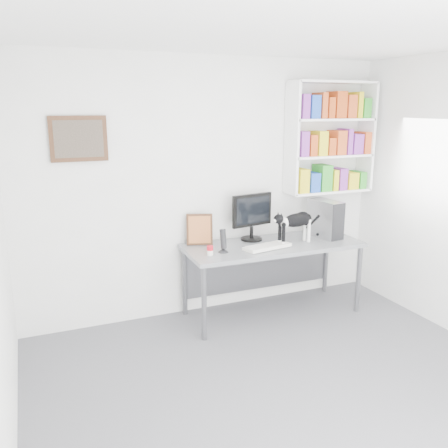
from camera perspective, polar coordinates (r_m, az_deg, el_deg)
The scene contains 11 objects.
room at distance 3.29m, azimuth 10.86°, elevation -1.07°, with size 4.01×4.01×2.70m.
bookshelf at distance 5.51m, azimuth 12.69°, elevation 10.07°, with size 1.03×0.28×1.24m, color white.
wall_art at distance 4.64m, azimuth -17.09°, elevation 9.77°, with size 0.52×0.04×0.42m, color #4A2C17.
desk at distance 5.15m, azimuth 5.82°, elevation -6.56°, with size 1.88×0.73×0.78m, color slate.
monitor at distance 5.09m, azimuth 3.35°, elevation 0.89°, with size 0.49×0.23×0.52m, color black.
keyboard at distance 4.85m, azimuth 5.22°, elevation -2.72°, with size 0.50×0.19×0.04m, color silver.
pc_tower at distance 5.34m, azimuth 12.05°, elevation 0.64°, with size 0.18×0.41×0.41m, color #B5B6BA.
speaker at distance 4.68m, azimuth -0.10°, elevation -1.98°, with size 0.11×0.11×0.24m, color black.
leaning_print at distance 4.94m, azimuth -2.97°, elevation -0.59°, with size 0.27×0.11×0.34m, color #4A2C17.
soup_can at distance 4.61m, azimuth -1.70°, elevation -3.20°, with size 0.06×0.06×0.09m, color red.
cat at distance 5.03m, azimuth 8.61°, elevation -0.46°, with size 0.55×0.15×0.34m, color black, non-canonical shape.
Camera 1 is at (-1.78, -2.63, 2.18)m, focal length 38.00 mm.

